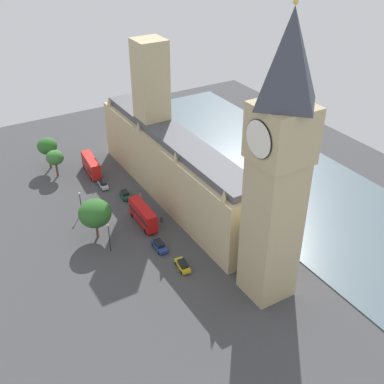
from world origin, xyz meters
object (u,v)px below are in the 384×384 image
(car_dark_green_kerbside, at_px, (125,195))
(car_blue_midblock, at_px, (159,246))
(clock_tower, at_px, (278,165))
(double_decker_bus_by_river_gate, at_px, (91,165))
(plane_tree_opposite_hall, at_px, (95,213))
(pedestrian_near_tower, at_px, (140,196))
(pedestrian_under_trees, at_px, (161,219))
(plane_tree_slot_10, at_px, (47,146))
(parliament_building, at_px, (171,159))
(street_lamp_slot_11, at_px, (109,233))
(plane_tree_leading, at_px, (55,158))
(double_decker_bus_far_end, at_px, (143,214))
(car_yellow_cab_corner, at_px, (183,265))
(street_lamp_slot_12, at_px, (80,198))
(car_silver_trailing, at_px, (103,184))

(car_dark_green_kerbside, distance_m, car_blue_midblock, 22.70)
(clock_tower, height_order, double_decker_bus_by_river_gate, clock_tower)
(car_blue_midblock, xyz_separation_m, plane_tree_opposite_hall, (9.79, -10.82, 5.38))
(clock_tower, bearing_deg, pedestrian_near_tower, -80.98)
(pedestrian_under_trees, relative_size, plane_tree_slot_10, 0.18)
(parliament_building, distance_m, pedestrian_under_trees, 15.48)
(clock_tower, xyz_separation_m, car_dark_green_kerbside, (9.64, -43.94, -26.33))
(street_lamp_slot_11, bearing_deg, plane_tree_slot_10, -89.74)
(pedestrian_under_trees, height_order, plane_tree_opposite_hall, plane_tree_opposite_hall)
(parliament_building, height_order, plane_tree_leading, parliament_building)
(plane_tree_slot_10, bearing_deg, car_dark_green_kerbside, 114.85)
(car_dark_green_kerbside, height_order, double_decker_bus_far_end, double_decker_bus_far_end)
(pedestrian_under_trees, distance_m, plane_tree_opposite_hall, 15.92)
(car_yellow_cab_corner, height_order, plane_tree_slot_10, plane_tree_slot_10)
(plane_tree_leading, height_order, street_lamp_slot_12, plane_tree_leading)
(double_decker_bus_by_river_gate, xyz_separation_m, street_lamp_slot_12, (8.81, 16.63, 1.34))
(car_silver_trailing, bearing_deg, car_dark_green_kerbside, 114.17)
(plane_tree_leading, xyz_separation_m, street_lamp_slot_11, (0.08, 37.23, -0.70))
(car_silver_trailing, xyz_separation_m, car_dark_green_kerbside, (-2.90, 7.45, 0.00))
(car_dark_green_kerbside, distance_m, car_yellow_cab_corner, 30.65)
(parliament_building, height_order, car_yellow_cab_corner, parliament_building)
(double_decker_bus_by_river_gate, xyz_separation_m, car_yellow_cab_corner, (-1.85, 46.55, -1.75))
(car_dark_green_kerbside, bearing_deg, car_blue_midblock, 91.24)
(pedestrian_near_tower, bearing_deg, car_blue_midblock, 168.51)
(plane_tree_opposite_hall, bearing_deg, pedestrian_under_trees, 171.94)
(parliament_building, relative_size, pedestrian_under_trees, 37.86)
(car_blue_midblock, height_order, plane_tree_slot_10, plane_tree_slot_10)
(double_decker_bus_by_river_gate, distance_m, plane_tree_leading, 9.55)
(pedestrian_under_trees, bearing_deg, car_silver_trailing, -94.82)
(double_decker_bus_by_river_gate, bearing_deg, plane_tree_leading, 162.51)
(car_blue_midblock, height_order, pedestrian_near_tower, car_blue_midblock)
(plane_tree_leading, xyz_separation_m, plane_tree_opposite_hall, (0.64, 31.13, 0.73))
(pedestrian_near_tower, bearing_deg, double_decker_bus_far_end, 160.92)
(pedestrian_near_tower, height_order, street_lamp_slot_11, street_lamp_slot_11)
(parliament_building, xyz_separation_m, clock_tower, (1.37, 39.64, 17.38))
(plane_tree_opposite_hall, bearing_deg, parliament_building, -161.90)
(parliament_building, relative_size, street_lamp_slot_12, 11.11)
(pedestrian_near_tower, distance_m, plane_tree_slot_10, 31.42)
(car_yellow_cab_corner, relative_size, plane_tree_slot_10, 0.53)
(double_decker_bus_by_river_gate, distance_m, pedestrian_near_tower, 19.33)
(car_yellow_cab_corner, distance_m, plane_tree_leading, 51.25)
(pedestrian_under_trees, relative_size, plane_tree_leading, 0.22)
(plane_tree_opposite_hall, height_order, street_lamp_slot_11, plane_tree_opposite_hall)
(street_lamp_slot_12, bearing_deg, parliament_building, 170.99)
(double_decker_bus_by_river_gate, xyz_separation_m, car_silver_trailing, (0.11, 8.46, -1.75))
(car_silver_trailing, xyz_separation_m, plane_tree_leading, (8.32, -11.90, 4.65))
(plane_tree_slot_10, bearing_deg, pedestrian_under_trees, 110.44)
(car_yellow_cab_corner, height_order, street_lamp_slot_12, street_lamp_slot_12)
(clock_tower, relative_size, car_dark_green_kerbside, 12.19)
(parliament_building, relative_size, double_decker_bus_by_river_gate, 5.83)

